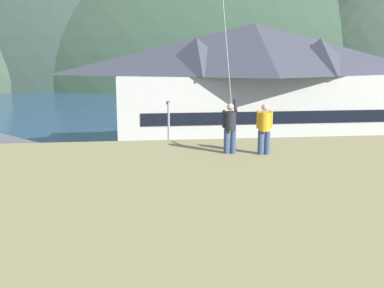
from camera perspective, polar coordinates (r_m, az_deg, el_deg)
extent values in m
plane|color=#66604C|center=(24.40, 0.33, -12.68)|extent=(600.00, 600.00, 0.00)
cube|color=slate|center=(28.98, -0.88, -8.56)|extent=(40.00, 20.00, 0.10)
cube|color=navy|center=(82.74, -4.73, 4.56)|extent=(360.00, 84.00, 0.03)
ellipsoid|color=#2D3D33|center=(147.73, -22.59, 6.77)|extent=(99.83, 49.71, 78.41)
ellipsoid|color=#334733|center=(144.62, 1.58, 7.56)|extent=(132.03, 63.45, 71.63)
cube|color=beige|center=(45.42, 7.72, 3.82)|extent=(26.52, 10.96, 7.98)
cube|color=black|center=(40.19, 9.69, 3.34)|extent=(22.48, 0.23, 1.10)
pyramid|color=#3D3D47|center=(45.02, 7.94, 11.94)|extent=(28.11, 12.05, 4.85)
pyramid|color=#3D3D47|center=(42.01, 0.57, 11.12)|extent=(5.97, 5.97, 3.40)
pyramid|color=#3D3D47|center=(45.15, 15.99, 10.71)|extent=(5.97, 5.97, 3.40)
cube|color=#474C56|center=(28.44, -23.07, -5.96)|extent=(7.98, 6.05, 3.82)
cube|color=#70604C|center=(56.37, -2.17, 1.66)|extent=(3.20, 10.74, 0.70)
cube|color=navy|center=(56.12, -5.69, 1.67)|extent=(2.26, 7.01, 0.90)
cube|color=navy|center=(56.03, -5.70, 2.21)|extent=(2.20, 6.80, 0.16)
cube|color=silver|center=(55.41, -5.70, 2.76)|extent=(1.57, 2.11, 1.10)
cube|color=#A8A399|center=(56.91, 1.16, 1.86)|extent=(2.38, 6.42, 0.90)
cube|color=#B7B2A8|center=(56.82, 1.17, 2.39)|extent=(2.31, 6.23, 0.16)
cube|color=silver|center=(56.26, 1.21, 2.95)|extent=(1.52, 1.97, 1.10)
cube|color=slate|center=(34.50, 19.50, -4.59)|extent=(4.24, 1.89, 0.80)
cube|color=#5B5B5F|center=(34.37, 19.81, -3.37)|extent=(2.13, 1.64, 0.70)
cube|color=black|center=(34.38, 19.81, -3.43)|extent=(2.18, 1.68, 0.32)
cylinder|color=black|center=(34.88, 16.79, -4.93)|extent=(0.64, 0.23, 0.64)
cylinder|color=black|center=(33.26, 17.97, -5.80)|extent=(0.64, 0.23, 0.64)
cylinder|color=black|center=(35.99, 20.83, -4.69)|extent=(0.64, 0.23, 0.64)
cylinder|color=black|center=(34.42, 22.17, -5.52)|extent=(0.64, 0.23, 0.64)
cube|color=black|center=(26.18, 14.00, -9.37)|extent=(4.21, 1.83, 0.80)
cube|color=black|center=(25.98, 14.39, -7.80)|extent=(2.11, 1.61, 0.70)
cube|color=black|center=(25.99, 14.38, -7.87)|extent=(2.15, 1.65, 0.32)
cylinder|color=black|center=(26.69, 10.47, -9.72)|extent=(0.64, 0.22, 0.64)
cylinder|color=black|center=(25.08, 11.74, -11.20)|extent=(0.64, 0.22, 0.64)
cylinder|color=black|center=(27.61, 15.95, -9.25)|extent=(0.64, 0.22, 0.64)
cylinder|color=black|center=(26.05, 17.53, -10.62)|extent=(0.64, 0.22, 0.64)
cube|color=#236633|center=(31.33, 12.83, -5.81)|extent=(4.32, 2.11, 0.80)
cube|color=#1E562B|center=(31.06, 12.64, -4.51)|extent=(2.21, 1.75, 0.70)
cube|color=black|center=(31.07, 12.63, -4.58)|extent=(2.26, 1.79, 0.32)
cylinder|color=black|center=(31.24, 15.78, -6.79)|extent=(0.65, 0.27, 0.64)
cylinder|color=black|center=(32.80, 14.35, -5.83)|extent=(0.65, 0.27, 0.64)
cylinder|color=black|center=(30.14, 11.10, -7.24)|extent=(0.65, 0.27, 0.64)
cylinder|color=black|center=(31.76, 9.86, -6.21)|extent=(0.65, 0.27, 0.64)
cube|color=red|center=(24.77, -5.02, -10.29)|extent=(4.30, 2.04, 0.80)
cube|color=#B11A15|center=(24.50, -5.40, -8.66)|extent=(2.19, 1.72, 0.70)
cube|color=black|center=(24.52, -5.40, -8.74)|extent=(2.23, 1.75, 0.32)
cylinder|color=black|center=(24.07, -1.74, -11.95)|extent=(0.65, 0.26, 0.64)
cylinder|color=black|center=(25.76, -1.86, -10.32)|extent=(0.65, 0.26, 0.64)
cylinder|color=black|center=(24.16, -8.37, -11.98)|extent=(0.65, 0.26, 0.64)
cylinder|color=black|center=(25.85, -8.02, -10.36)|extent=(0.65, 0.26, 0.64)
cube|color=red|center=(29.19, -9.36, -6.97)|extent=(4.23, 1.87, 0.80)
cube|color=#B11A15|center=(28.97, -9.71, -5.57)|extent=(2.13, 1.64, 0.70)
cube|color=black|center=(28.98, -9.71, -5.63)|extent=(2.17, 1.67, 0.32)
cylinder|color=black|center=(28.39, -6.68, -8.28)|extent=(0.64, 0.23, 0.64)
cylinder|color=black|center=(30.13, -6.62, -7.10)|extent=(0.64, 0.23, 0.64)
cylinder|color=black|center=(28.58, -12.21, -8.34)|extent=(0.64, 0.23, 0.64)
cylinder|color=black|center=(30.31, -11.83, -7.16)|extent=(0.64, 0.23, 0.64)
cylinder|color=#ADADB2|center=(33.33, -2.97, -0.09)|extent=(0.16, 0.16, 6.40)
cube|color=#4C4C51|center=(33.20, -3.06, 5.28)|extent=(0.24, 0.70, 0.20)
cylinder|color=#384770|center=(15.50, 4.45, 0.29)|extent=(0.20, 0.20, 0.82)
cylinder|color=#384770|center=(15.51, 5.26, 0.28)|extent=(0.20, 0.20, 0.82)
cylinder|color=#232328|center=(15.38, 4.90, 2.95)|extent=(0.40, 0.40, 0.64)
sphere|color=tan|center=(15.32, 4.93, 4.73)|extent=(0.24, 0.24, 0.24)
cylinder|color=#232328|center=(15.51, 5.55, 4.87)|extent=(0.18, 0.56, 0.43)
cylinder|color=#232328|center=(15.36, 4.08, 3.22)|extent=(0.11, 0.11, 0.60)
cylinder|color=#384770|center=(15.49, 8.75, 0.18)|extent=(0.20, 0.20, 0.82)
cylinder|color=#384770|center=(15.53, 9.55, 0.18)|extent=(0.20, 0.20, 0.82)
cylinder|color=gold|center=(15.38, 9.24, 2.84)|extent=(0.40, 0.40, 0.64)
sphere|color=tan|center=(15.32, 9.30, 4.62)|extent=(0.24, 0.24, 0.24)
cylinder|color=gold|center=(15.33, 8.44, 3.11)|extent=(0.11, 0.11, 0.60)
cylinder|color=gold|center=(15.41, 10.05, 3.10)|extent=(0.11, 0.11, 0.60)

